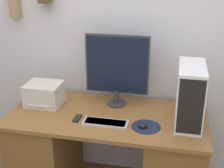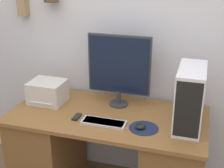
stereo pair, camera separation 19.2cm
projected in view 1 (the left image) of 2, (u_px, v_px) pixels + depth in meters
The scene contains 9 objects.
wall_back at pixel (118, 32), 2.68m from camera, with size 6.40×0.18×2.75m.
desk at pixel (108, 155), 2.64m from camera, with size 1.57×0.76×0.80m.
monitor at pixel (117, 67), 2.54m from camera, with size 0.52×0.16×0.60m.
keyboard at pixel (105, 123), 2.35m from camera, with size 0.34×0.12×0.02m.
mousepad at pixel (146, 127), 2.31m from camera, with size 0.22×0.22×0.00m.
mouse at pixel (143, 125), 2.29m from camera, with size 0.07×0.08×0.04m.
computer_tower at pixel (190, 95), 2.30m from camera, with size 0.19×0.44×0.45m.
printer at pixel (44, 94), 2.63m from camera, with size 0.29×0.25×0.19m.
remote_control at pixel (77, 118), 2.42m from camera, with size 0.04×0.11×0.02m.
Camera 1 is at (0.50, -1.79, 1.96)m, focal length 50.00 mm.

